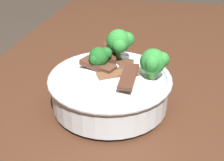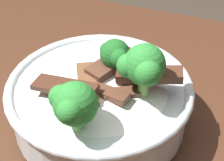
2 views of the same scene
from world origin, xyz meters
The scene contains 1 object.
rice_bowl centered at (0.09, -0.08, 0.82)m, with size 0.24×0.24×0.14m.
Camera 2 is at (-0.05, 0.24, 1.13)m, focal length 57.99 mm.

